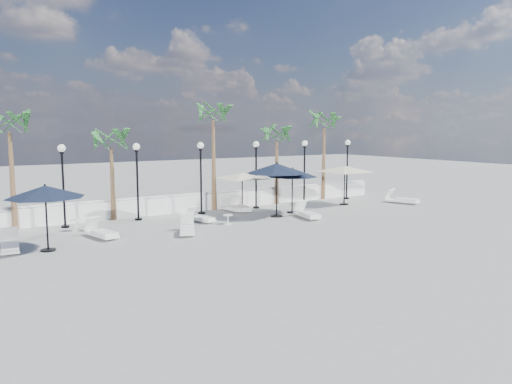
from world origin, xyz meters
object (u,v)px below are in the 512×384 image
lounger_1 (187,228)px  lounger_3 (200,218)px  lounger_0 (10,245)px  parasol_navy_mid (277,169)px  lounger_2 (101,232)px  parasol_navy_right (292,173)px  lounger_6 (307,213)px  parasol_cream_sq_a (242,173)px  lounger_5 (240,207)px  parasol_cream_sq_b (345,166)px  lounger_4 (232,208)px  lounger_7 (402,199)px  parasol_navy_left (45,192)px

lounger_1 → lounger_3: 2.75m
lounger_0 → parasol_navy_mid: (12.59, 0.67, 2.26)m
lounger_2 → parasol_navy_right: bearing=-8.6°
lounger_1 → lounger_6: (6.75, 0.16, 0.00)m
parasol_cream_sq_a → lounger_6: bearing=-68.2°
lounger_2 → lounger_3: bearing=-1.4°
lounger_5 → parasol_navy_right: (2.10, -2.02, 1.93)m
lounger_1 → parasol_cream_sq_b: (11.52, 2.54, 2.08)m
lounger_4 → parasol_navy_mid: bearing=-73.6°
lounger_3 → parasol_navy_right: 5.75m
lounger_4 → lounger_6: size_ratio=0.84×
lounger_1 → parasol_cream_sq_b: size_ratio=0.41×
lounger_4 → lounger_5: (0.40, -0.12, 0.04)m
lounger_7 → parasol_cream_sq_a: 10.23m
lounger_1 → lounger_3: bearing=76.1°
lounger_2 → parasol_cream_sq_a: bearing=5.7°
lounger_4 → parasol_cream_sq_a: bearing=-7.7°
lounger_1 → lounger_5: 6.32m
lounger_4 → lounger_1: bearing=-145.0°
parasol_cream_sq_a → lounger_7: bearing=-17.3°
lounger_3 → parasol_navy_mid: bearing=-28.0°
lounger_2 → lounger_6: bearing=-18.0°
lounger_5 → parasol_cream_sq_a: (0.22, 0.10, 1.86)m
parasol_navy_right → lounger_6: bearing=-101.4°
parasol_navy_mid → lounger_5: bearing=105.5°
lounger_1 → lounger_6: 6.75m
lounger_2 → parasol_cream_sq_b: bearing=-7.1°
lounger_7 → lounger_5: bearing=143.5°
lounger_0 → lounger_2: 3.55m
lounger_4 → parasol_cream_sq_b: (6.92, -1.46, 2.11)m
parasol_navy_left → parasol_cream_sq_a: parasol_navy_left is taller
lounger_1 → parasol_navy_left: bearing=-155.7°
lounger_5 → parasol_navy_mid: size_ratio=0.65×
parasol_cream_sq_b → lounger_0: bearing=-174.2°
lounger_0 → parasol_navy_mid: 12.81m
lounger_6 → parasol_navy_right: 2.60m
lounger_2 → parasol_navy_right: size_ratio=0.73×
parasol_cream_sq_a → parasol_navy_right: bearing=-48.5°
lounger_5 → lounger_6: bearing=-55.3°
lounger_3 → lounger_1: bearing=-144.6°
lounger_0 → lounger_1: size_ratio=0.96×
parasol_navy_right → lounger_0: bearing=-175.1°
parasol_cream_sq_a → parasol_cream_sq_b: 6.46m
lounger_1 → lounger_4: 6.10m
lounger_7 → parasol_cream_sq_b: size_ratio=0.42×
lounger_5 → parasol_navy_mid: 3.46m
lounger_2 → lounger_6: (10.14, -1.03, 0.00)m
lounger_3 → lounger_6: size_ratio=0.87×
lounger_0 → lounger_4: size_ratio=1.14×
lounger_1 → lounger_4: (4.60, 4.00, -0.03)m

